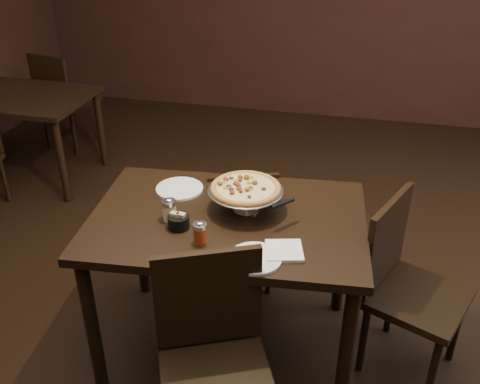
# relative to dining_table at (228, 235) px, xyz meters

# --- Properties ---
(room) EXTENTS (6.04, 7.04, 2.84)m
(room) POSITION_rel_dining_table_xyz_m (0.11, 0.07, 0.69)
(room) COLOR black
(room) RESTS_ON ground
(dining_table) EXTENTS (1.38, 0.98, 0.82)m
(dining_table) POSITION_rel_dining_table_xyz_m (0.00, 0.00, 0.00)
(dining_table) COLOR black
(dining_table) RESTS_ON ground
(background_table) EXTENTS (1.17, 0.78, 0.73)m
(background_table) POSITION_rel_dining_table_xyz_m (-2.16, 1.53, -0.07)
(background_table) COLOR black
(background_table) RESTS_ON ground
(pizza_stand) EXTENTS (0.36, 0.36, 0.15)m
(pizza_stand) POSITION_rel_dining_table_xyz_m (0.07, 0.08, 0.23)
(pizza_stand) COLOR silver
(pizza_stand) RESTS_ON dining_table
(parmesan_shaker) EXTENTS (0.07, 0.07, 0.12)m
(parmesan_shaker) POSITION_rel_dining_table_xyz_m (-0.25, -0.09, 0.16)
(parmesan_shaker) COLOR beige
(parmesan_shaker) RESTS_ON dining_table
(pepper_flake_shaker) EXTENTS (0.06, 0.06, 0.11)m
(pepper_flake_shaker) POSITION_rel_dining_table_xyz_m (-0.06, -0.23, 0.16)
(pepper_flake_shaker) COLOR #9A200E
(pepper_flake_shaker) RESTS_ON dining_table
(packet_caddy) EXTENTS (0.10, 0.10, 0.08)m
(packet_caddy) POSITION_rel_dining_table_xyz_m (-0.19, -0.14, 0.14)
(packet_caddy) COLOR black
(packet_caddy) RESTS_ON dining_table
(napkin_stack) EXTENTS (0.19, 0.19, 0.02)m
(napkin_stack) POSITION_rel_dining_table_xyz_m (0.31, -0.22, 0.12)
(napkin_stack) COLOR white
(napkin_stack) RESTS_ON dining_table
(plate_left) EXTENTS (0.24, 0.24, 0.01)m
(plate_left) POSITION_rel_dining_table_xyz_m (-0.31, 0.20, 0.11)
(plate_left) COLOR white
(plate_left) RESTS_ON dining_table
(plate_near) EXTENTS (0.23, 0.23, 0.01)m
(plate_near) POSITION_rel_dining_table_xyz_m (0.20, -0.30, 0.11)
(plate_near) COLOR white
(plate_near) RESTS_ON dining_table
(serving_spatula) EXTENTS (0.17, 0.17, 0.02)m
(serving_spatula) POSITION_rel_dining_table_xyz_m (0.26, -0.02, 0.23)
(serving_spatula) COLOR silver
(serving_spatula) RESTS_ON pizza_stand
(chair_far) EXTENTS (0.50, 0.50, 0.84)m
(chair_far) POSITION_rel_dining_table_xyz_m (-0.05, 0.49, -0.25)
(chair_far) COLOR black
(chair_far) RESTS_ON ground
(chair_near) EXTENTS (0.58, 0.58, 0.95)m
(chair_near) POSITION_rel_dining_table_xyz_m (0.09, -0.58, -0.19)
(chair_near) COLOR black
(chair_near) RESTS_ON ground
(chair_side) EXTENTS (0.57, 0.57, 0.93)m
(chair_side) POSITION_rel_dining_table_xyz_m (0.87, 0.09, -0.20)
(chair_side) COLOR black
(chair_side) RESTS_ON ground
(bg_chair_far) EXTENTS (0.52, 0.52, 0.92)m
(bg_chair_far) POSITION_rel_dining_table_xyz_m (-2.13, 2.14, -0.21)
(bg_chair_far) COLOR black
(bg_chair_far) RESTS_ON ground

